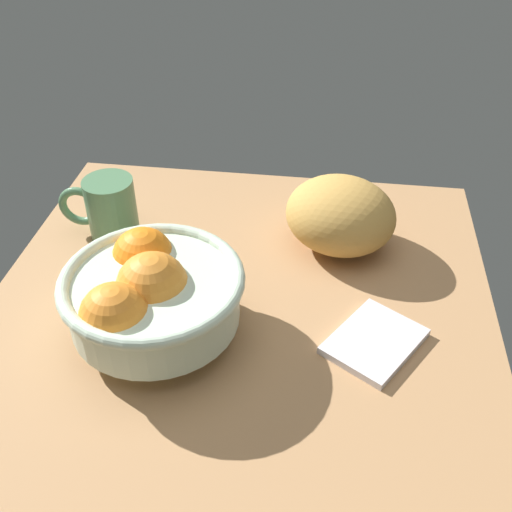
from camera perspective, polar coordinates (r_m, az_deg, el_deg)
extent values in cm
cube|color=#AF8053|center=(79.98, -1.70, -5.88)|extent=(69.57, 66.75, 3.00)
cylinder|color=silver|center=(75.89, -9.29, -6.47)|extent=(9.80, 9.80, 2.74)
cylinder|color=silver|center=(72.95, -9.63, -4.04)|extent=(20.35, 20.35, 5.92)
torus|color=silver|center=(71.03, -9.87, -2.26)|extent=(21.95, 21.95, 1.60)
sphere|color=orange|center=(71.76, -9.39, -3.12)|extent=(7.54, 7.54, 7.54)
sphere|color=orange|center=(69.01, -13.24, -5.66)|extent=(8.04, 8.04, 8.04)
sphere|color=orange|center=(76.68, -10.62, -0.14)|extent=(7.84, 7.84, 7.84)
sphere|color=orange|center=(71.77, -9.78, -2.96)|extent=(8.69, 8.69, 8.69)
ellipsoid|color=#C19145|center=(87.58, 8.01, 3.87)|extent=(19.39, 20.19, 10.58)
cube|color=silver|center=(75.53, 11.18, -7.95)|extent=(14.59, 13.79, 1.01)
cylinder|color=#517F57|center=(91.58, -13.53, 4.39)|extent=(7.34, 7.34, 9.52)
torus|color=#517F57|center=(93.32, -16.35, 4.54)|extent=(1.26, 6.54, 6.53)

